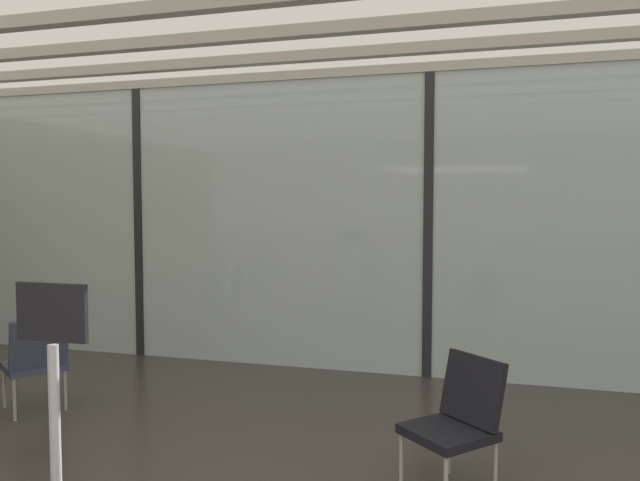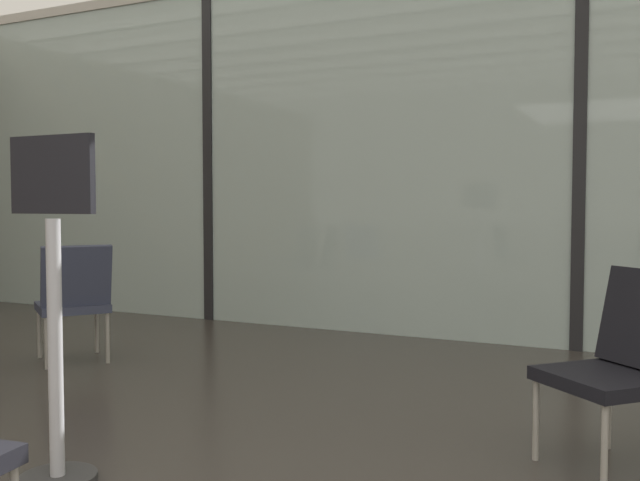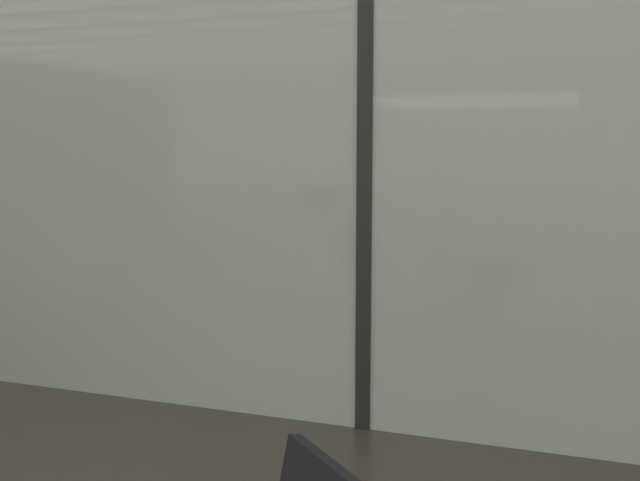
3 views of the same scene
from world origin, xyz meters
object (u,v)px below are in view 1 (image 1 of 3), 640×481
object	(u,v)px
parked_airplane	(535,201)
lounge_chair_1	(458,416)
info_sign	(55,421)
lounge_chair_4	(36,358)

from	to	relation	value
parked_airplane	lounge_chair_1	size ratio (longest dim) A/B	12.80
parked_airplane	info_sign	bearing A→B (deg)	-107.28
lounge_chair_1	lounge_chair_4	xyz separation A→B (m)	(-3.71, 0.49, 0.00)
lounge_chair_4	info_sign	world-z (taller)	info_sign
parked_airplane	lounge_chair_1	bearing A→B (deg)	-96.68
parked_airplane	info_sign	world-z (taller)	parked_airplane
lounge_chair_1	lounge_chair_4	distance (m)	3.74
lounge_chair_4	info_sign	size ratio (longest dim) A/B	0.60
parked_airplane	lounge_chair_4	size ratio (longest dim) A/B	12.80
lounge_chair_1	lounge_chair_4	bearing A→B (deg)	-144.60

